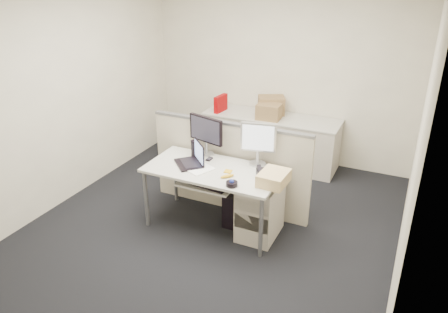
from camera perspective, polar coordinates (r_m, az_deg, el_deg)
The scene contains 28 objects.
floor at distance 5.19m, azimuth -1.33°, elevation -8.94°, with size 4.00×4.50×0.01m, color black.
wall_back at distance 6.61m, azimuth 7.38°, elevation 11.04°, with size 4.00×0.02×2.70m, color silver.
wall_front at distance 2.95m, azimuth -21.55°, elevation -7.96°, with size 4.00×0.02×2.70m, color silver.
wall_left at distance 5.74m, azimuth -19.86°, elevation 7.78°, with size 0.02×4.50×2.70m, color silver.
wall_right at distance 4.16m, azimuth 24.00°, elevation 1.12°, with size 0.02×4.50×2.70m, color silver.
desk at distance 4.86m, azimuth -1.41°, elevation -2.32°, with size 1.50×0.75×0.73m.
keyboard_tray at distance 4.74m, azimuth -2.37°, elevation -3.68°, with size 0.62×0.32×0.02m, color beige.
drawer_pedestal at distance 4.87m, azimuth 4.74°, elevation -6.87°, with size 0.40×0.55×0.65m, color #BCB4A5.
cubicle_partition at distance 5.27m, azimuth 0.75°, elevation -1.47°, with size 2.00×0.06×1.10m, color #BEB198.
back_counter at distance 6.62m, azimuth 6.06°, elevation 2.11°, with size 2.00×0.60×0.72m, color #BCB4A5.
monitor_main at distance 5.10m, azimuth -2.37°, elevation 2.71°, with size 0.47×0.18×0.47m, color black.
monitor_small at distance 4.85m, azimuth 4.47°, elevation 1.59°, with size 0.40×0.20×0.49m, color #B7B7BC.
laptop at distance 4.89m, azimuth -4.69°, elevation 0.30°, with size 0.34×0.26×0.26m, color black.
trackball at distance 4.46m, azimuth 1.02°, elevation -3.60°, with size 0.12×0.12×0.05m, color black.
desk_phone at distance 4.67m, azimuth 5.63°, elevation -2.21°, with size 0.21×0.17×0.07m, color black.
paper_stack at distance 4.81m, azimuth -3.12°, elevation -1.67°, with size 0.22×0.27×0.01m, color white.
sticky_pad at distance 4.76m, azimuth 0.53°, elevation -1.96°, with size 0.08×0.08×0.01m, color gold.
travel_mug at distance 5.12m, azimuth -3.84°, elevation 1.00°, with size 0.09×0.09×0.18m, color black.
banana at distance 4.63m, azimuth 0.43°, elevation -2.58°, with size 0.16×0.04×0.04m, color yellow.
cellphone at distance 5.05m, azimuth -1.93°, elevation -0.34°, with size 0.05×0.10×0.01m, color black.
manila_folders at distance 4.52m, azimuth 6.51°, elevation -2.81°, with size 0.27×0.35×0.13m, color #D6B27D.
keyboard at distance 4.68m, azimuth -2.05°, elevation -3.76°, with size 0.43×0.15×0.02m, color black.
pc_tower_desk at distance 5.17m, azimuth 1.64°, elevation -6.42°, with size 0.17×0.43×0.41m, color black.
pc_tower_spare_dark at distance 6.98m, azimuth -6.11°, elevation 2.19°, with size 0.20×0.50×0.46m, color black.
pc_tower_spare_silver at distance 6.93m, azimuth -5.03°, elevation 1.72°, with size 0.17×0.42×0.39m, color #B7B7BC.
cardboard_box_left at distance 6.57m, azimuth 6.19°, elevation 6.59°, with size 0.38×0.28×0.28m, color olive.
cardboard_box_right at distance 6.34m, azimuth 5.88°, elevation 5.77°, with size 0.34×0.26×0.24m, color olive.
red_binder at distance 6.64m, azimuth -0.43°, elevation 6.86°, with size 0.07×0.29×0.27m, color #930205.
Camera 1 is at (1.95, -3.89, 2.84)m, focal length 35.00 mm.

